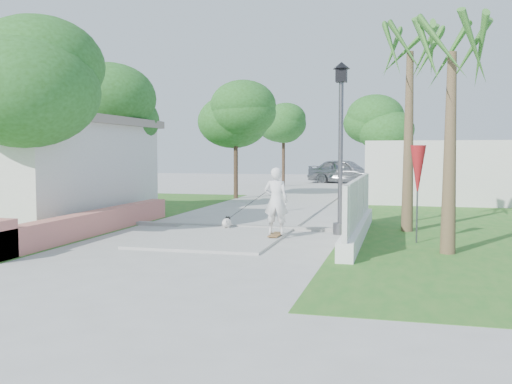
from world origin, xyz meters
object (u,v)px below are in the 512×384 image
(bollard, at_px, (276,197))
(parked_car, at_px, (345,171))
(skateboarder, at_px, (252,205))
(dog, at_px, (227,222))
(patio_umbrella, at_px, (418,172))
(street_lamp, at_px, (341,141))

(bollard, bearing_deg, parked_car, 88.36)
(skateboarder, bearing_deg, dog, -36.84)
(patio_umbrella, relative_size, skateboarder, 1.18)
(street_lamp, distance_m, patio_umbrella, 2.27)
(street_lamp, relative_size, parked_car, 0.89)
(street_lamp, xyz_separation_m, patio_umbrella, (1.90, -1.00, -0.74))
(patio_umbrella, bearing_deg, dog, 167.11)
(patio_umbrella, relative_size, parked_car, 0.46)
(street_lamp, xyz_separation_m, bollard, (-2.70, 4.50, -1.84))
(patio_umbrella, bearing_deg, street_lamp, 152.24)
(street_lamp, relative_size, patio_umbrella, 1.93)
(skateboarder, xyz_separation_m, dog, (-0.89, 0.64, -0.55))
(bollard, height_order, skateboarder, skateboarder)
(skateboarder, height_order, dog, skateboarder)
(street_lamp, height_order, patio_umbrella, street_lamp)
(dog, bearing_deg, street_lamp, -12.25)
(bollard, distance_m, patio_umbrella, 7.25)
(street_lamp, height_order, bollard, street_lamp)
(parked_car, bearing_deg, skateboarder, -165.90)
(bollard, bearing_deg, patio_umbrella, -50.09)
(bollard, relative_size, skateboarder, 0.56)
(parked_car, bearing_deg, patio_umbrella, -156.48)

